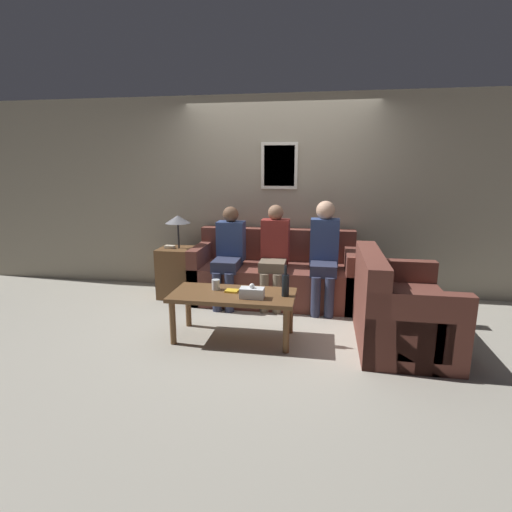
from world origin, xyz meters
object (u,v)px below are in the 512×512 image
drinking_glass (216,285)px  person_middle (274,251)px  couch_side (398,312)px  person_right (324,250)px  wine_bottle (285,285)px  coffee_table (233,299)px  person_left (229,252)px  couch_main (274,276)px

drinking_glass → person_middle: (0.47, 0.98, 0.15)m
couch_side → person_middle: (-1.33, 0.90, 0.36)m
person_right → person_middle: bearing=178.3°
person_right → wine_bottle: bearing=-108.9°
drinking_glass → person_right: bearing=41.9°
couch_side → drinking_glass: (-1.81, -0.08, 0.21)m
coffee_table → person_left: 1.11m
couch_side → person_left: person_left is taller
couch_main → person_right: bearing=-16.6°
couch_side → drinking_glass: size_ratio=12.35×
wine_bottle → person_left: size_ratio=0.25×
wine_bottle → drinking_glass: bearing=173.2°
couch_side → wine_bottle: size_ratio=4.22×
couch_main → drinking_glass: bearing=-111.7°
couch_side → coffee_table: size_ratio=1.05×
coffee_table → wine_bottle: (0.52, 0.00, 0.18)m
person_left → person_right: (1.17, 0.01, 0.05)m
couch_main → person_middle: 0.40m
wine_bottle → person_right: bearing=71.1°
person_right → couch_side: bearing=-50.4°
person_left → couch_main: bearing=19.3°
drinking_glass → couch_side: bearing=2.6°
drinking_glass → person_left: (-0.09, 0.96, 0.13)m
drinking_glass → person_left: person_left is taller
person_right → drinking_glass: bearing=-138.1°
person_left → wine_bottle: bearing=-52.3°
person_left → person_right: 1.17m
wine_bottle → person_middle: bearing=102.8°
couch_main → person_left: size_ratio=1.68×
drinking_glass → couch_main: bearing=68.3°
couch_main → person_right: (0.62, -0.18, 0.40)m
person_left → person_right: person_right is taller
coffee_table → person_middle: bearing=75.6°
couch_main → wine_bottle: size_ratio=6.68×
coffee_table → person_left: (-0.29, 1.05, 0.25)m
couch_main → person_middle: size_ratio=1.64×
coffee_table → drinking_glass: (-0.20, 0.09, 0.12)m
drinking_glass → person_middle: bearing=64.2°
couch_main → couch_side: (1.35, -1.07, 0.00)m
drinking_glass → person_right: person_right is taller
coffee_table → wine_bottle: bearing=0.4°
person_middle → coffee_table: bearing=-104.4°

